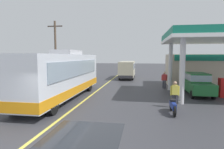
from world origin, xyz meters
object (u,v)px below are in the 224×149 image
object	(u,v)px
coach_bus_main	(62,76)
minibus_opposing_lane	(127,68)
pedestrian_near_pump	(175,93)
car_at_pump	(197,83)
motorcycle_parked_forecourt	(173,106)
pedestrian_by_shop	(164,79)

from	to	relation	value
coach_bus_main	minibus_opposing_lane	distance (m)	14.43
pedestrian_near_pump	car_at_pump	bearing A→B (deg)	60.48
coach_bus_main	motorcycle_parked_forecourt	size ratio (longest dim) A/B	6.13
pedestrian_near_pump	pedestrian_by_shop	size ratio (longest dim) A/B	1.00
pedestrian_near_pump	motorcycle_parked_forecourt	bearing A→B (deg)	-103.28
pedestrian_by_shop	coach_bus_main	bearing A→B (deg)	-143.68
coach_bus_main	pedestrian_by_shop	world-z (taller)	coach_bus_main
motorcycle_parked_forecourt	pedestrian_by_shop	xyz separation A→B (m)	(0.47, 8.55, 0.49)
coach_bus_main	car_at_pump	size ratio (longest dim) A/B	2.63
car_at_pump	pedestrian_near_pump	distance (m)	5.09
coach_bus_main	pedestrian_by_shop	bearing A→B (deg)	36.32
pedestrian_near_pump	pedestrian_by_shop	world-z (taller)	same
coach_bus_main	pedestrian_near_pump	size ratio (longest dim) A/B	6.65
motorcycle_parked_forecourt	pedestrian_near_pump	size ratio (longest dim) A/B	1.08
coach_bus_main	car_at_pump	world-z (taller)	coach_bus_main
pedestrian_near_pump	pedestrian_by_shop	distance (m)	7.28
coach_bus_main	pedestrian_near_pump	world-z (taller)	coach_bus_main
car_at_pump	pedestrian_by_shop	bearing A→B (deg)	129.29
minibus_opposing_lane	coach_bus_main	bearing A→B (deg)	-105.17
motorcycle_parked_forecourt	pedestrian_near_pump	xyz separation A→B (m)	(0.30, 1.27, 0.49)
pedestrian_by_shop	minibus_opposing_lane	bearing A→B (deg)	118.46
coach_bus_main	pedestrian_near_pump	distance (m)	8.07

